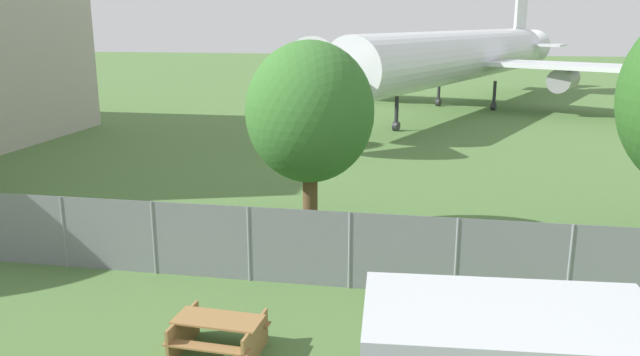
# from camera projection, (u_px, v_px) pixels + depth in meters

# --- Properties ---
(perimeter_fence) EXTENTS (56.07, 0.07, 1.96)m
(perimeter_fence) POSITION_uv_depth(u_px,v_px,m) (249.00, 244.00, 15.62)
(perimeter_fence) COLOR gray
(perimeter_fence) RESTS_ON ground
(airplane) EXTENTS (31.53, 38.43, 11.17)m
(airplane) POSITION_uv_depth(u_px,v_px,m) (463.00, 56.00, 45.31)
(airplane) COLOR silver
(airplane) RESTS_ON ground
(picnic_bench_near_cabin) EXTENTS (1.80, 1.50, 0.76)m
(picnic_bench_near_cabin) POSITION_uv_depth(u_px,v_px,m) (219.00, 332.00, 12.25)
(picnic_bench_near_cabin) COLOR olive
(picnic_bench_near_cabin) RESTS_ON ground
(tree_behind_benches) EXTENTS (3.68, 3.68, 5.91)m
(tree_behind_benches) POSITION_uv_depth(u_px,v_px,m) (310.00, 113.00, 17.77)
(tree_behind_benches) COLOR brown
(tree_behind_benches) RESTS_ON ground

